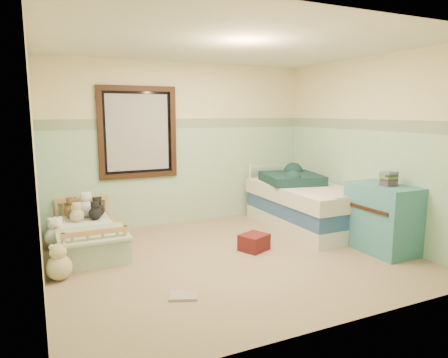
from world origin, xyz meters
name	(u,v)px	position (x,y,z in m)	size (l,w,h in m)	color
floor	(233,258)	(0.00, 0.00, -0.01)	(4.20, 3.60, 0.02)	#9E8667
ceiling	(233,43)	(0.00, 0.00, 2.51)	(4.20, 3.60, 0.02)	beige
wall_back	(182,144)	(0.00, 1.80, 1.25)	(4.20, 0.04, 2.50)	beige
wall_front	(336,177)	(0.00, -1.80, 1.25)	(4.20, 0.04, 2.50)	beige
wall_left	(36,165)	(-2.10, 0.00, 1.25)	(0.04, 3.60, 2.50)	beige
wall_right	(369,149)	(2.10, 0.00, 1.25)	(0.04, 3.60, 2.50)	beige
wainscot_mint	(183,176)	(0.00, 1.79, 0.75)	(4.20, 0.01, 1.50)	#97B899
border_strip	(182,123)	(0.00, 1.79, 1.57)	(4.20, 0.01, 0.15)	#3A673B
window_frame	(138,133)	(-0.70, 1.76, 1.45)	(1.16, 0.06, 1.36)	black
window_blinds	(138,133)	(-0.70, 1.77, 1.45)	(0.92, 0.01, 1.12)	#B6B6B3
toddler_bed_frame	(89,242)	(-1.55, 1.05, 0.09)	(0.73, 1.46, 0.19)	#B9774E
toddler_mattress	(88,231)	(-1.55, 1.05, 0.25)	(0.67, 1.40, 0.12)	white
patchwork_quilt	(93,235)	(-1.55, 0.60, 0.32)	(0.79, 0.73, 0.03)	#709BC3
plush_bed_brown	(72,211)	(-1.70, 1.55, 0.41)	(0.20, 0.20, 0.20)	brown
plush_bed_white	(87,208)	(-1.50, 1.55, 0.43)	(0.24, 0.24, 0.24)	white
plush_bed_tan	(77,215)	(-1.65, 1.33, 0.40)	(0.18, 0.18, 0.18)	beige
plush_bed_dark	(95,213)	(-1.42, 1.33, 0.40)	(0.17, 0.17, 0.17)	black
plush_floor_cream	(56,238)	(-1.93, 1.28, 0.14)	(0.28, 0.28, 0.28)	white
plush_floor_tan	(59,268)	(-1.95, 0.17, 0.13)	(0.27, 0.27, 0.27)	beige
twin_bed_frame	(304,221)	(1.55, 0.67, 0.11)	(0.95, 1.91, 0.22)	silver
twin_boxspring	(305,207)	(1.55, 0.67, 0.33)	(0.95, 1.91, 0.22)	navy
twin_mattress	(305,193)	(1.55, 0.67, 0.55)	(0.99, 1.95, 0.22)	silver
teal_blanket	(292,178)	(1.50, 0.97, 0.73)	(0.81, 0.86, 0.14)	black
dresser	(382,218)	(1.82, -0.57, 0.43)	(0.53, 0.85, 0.85)	teal
book_stack	(389,179)	(1.82, -0.64, 0.94)	(0.17, 0.14, 0.17)	#4D302E
red_pillow	(254,242)	(0.36, 0.12, 0.10)	(0.33, 0.29, 0.21)	maroon
floor_book	(184,296)	(-0.90, -0.77, 0.01)	(0.27, 0.21, 0.02)	gold
extra_plush_0	(76,216)	(-1.67, 1.36, 0.38)	(0.15, 0.15, 0.15)	white
extra_plush_1	(98,210)	(-1.37, 1.49, 0.40)	(0.19, 0.19, 0.19)	black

